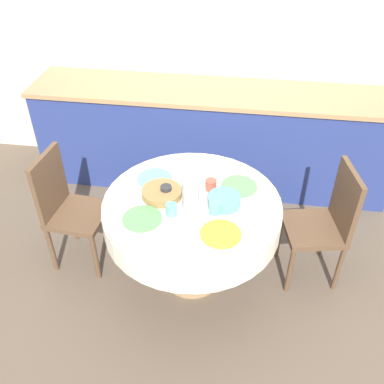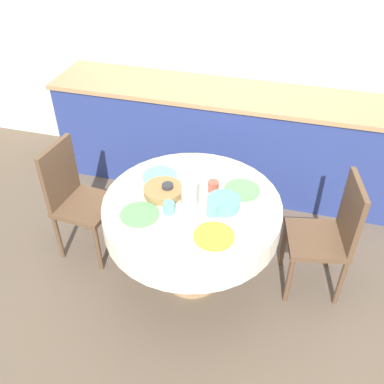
% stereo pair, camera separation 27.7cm
% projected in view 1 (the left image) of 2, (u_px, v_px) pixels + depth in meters
% --- Properties ---
extents(ground_plane, '(12.00, 12.00, 0.00)m').
position_uv_depth(ground_plane, '(192.00, 276.00, 3.28)').
color(ground_plane, brown).
extents(wall_back, '(7.00, 0.05, 2.60)m').
position_uv_depth(wall_back, '(219.00, 36.00, 3.75)').
color(wall_back, silver).
rests_on(wall_back, ground_plane).
extents(kitchen_counter, '(3.24, 0.64, 0.94)m').
position_uv_depth(kitchen_counter, '(212.00, 137.00, 3.99)').
color(kitchen_counter, navy).
rests_on(kitchen_counter, ground_plane).
extents(dining_table, '(1.20, 1.20, 0.74)m').
position_uv_depth(dining_table, '(192.00, 216.00, 2.90)').
color(dining_table, tan).
rests_on(dining_table, ground_plane).
extents(chair_left, '(0.47, 0.47, 0.94)m').
position_uv_depth(chair_left, '(326.00, 220.00, 3.00)').
color(chair_left, brown).
rests_on(chair_left, ground_plane).
extents(chair_right, '(0.43, 0.43, 0.94)m').
position_uv_depth(chair_right, '(67.00, 205.00, 3.13)').
color(chair_right, brown).
rests_on(chair_right, ground_plane).
extents(plate_near_left, '(0.25, 0.25, 0.01)m').
position_uv_depth(plate_near_left, '(142.00, 219.00, 2.68)').
color(plate_near_left, '#5BA85B').
rests_on(plate_near_left, dining_table).
extents(cup_near_left, '(0.08, 0.08, 0.08)m').
position_uv_depth(cup_near_left, '(171.00, 210.00, 2.70)').
color(cup_near_left, '#5BA39E').
rests_on(cup_near_left, dining_table).
extents(plate_near_right, '(0.25, 0.25, 0.01)m').
position_uv_depth(plate_near_right, '(221.00, 234.00, 2.57)').
color(plate_near_right, yellow).
rests_on(plate_near_right, dining_table).
extents(cup_near_right, '(0.08, 0.08, 0.08)m').
position_uv_depth(cup_near_right, '(215.00, 208.00, 2.71)').
color(cup_near_right, '#5BA39E').
rests_on(cup_near_right, dining_table).
extents(plate_far_left, '(0.25, 0.25, 0.01)m').
position_uv_depth(plate_far_left, '(155.00, 179.00, 3.01)').
color(plate_far_left, '#60BCB7').
rests_on(plate_far_left, dining_table).
extents(cup_far_left, '(0.08, 0.08, 0.08)m').
position_uv_depth(cup_far_left, '(166.00, 191.00, 2.85)').
color(cup_far_left, '#28282D').
rests_on(cup_far_left, dining_table).
extents(plate_far_right, '(0.25, 0.25, 0.01)m').
position_uv_depth(plate_far_right, '(239.00, 186.00, 2.95)').
color(plate_far_right, '#5BA85B').
rests_on(plate_far_right, dining_table).
extents(cup_far_right, '(0.08, 0.08, 0.08)m').
position_uv_depth(cup_far_right, '(211.00, 185.00, 2.90)').
color(cup_far_right, '#CC4C3D').
rests_on(cup_far_right, dining_table).
extents(coffee_carafe, '(0.11, 0.11, 0.28)m').
position_uv_depth(coffee_carafe, '(191.00, 192.00, 2.71)').
color(coffee_carafe, '#B2B2B7').
rests_on(coffee_carafe, dining_table).
extents(bread_basket, '(0.27, 0.27, 0.05)m').
position_uv_depth(bread_basket, '(162.00, 193.00, 2.86)').
color(bread_basket, olive).
rests_on(bread_basket, dining_table).
extents(fruit_bowl, '(0.22, 0.22, 0.07)m').
position_uv_depth(fruit_bowl, '(224.00, 200.00, 2.78)').
color(fruit_bowl, '#569993').
rests_on(fruit_bowl, dining_table).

